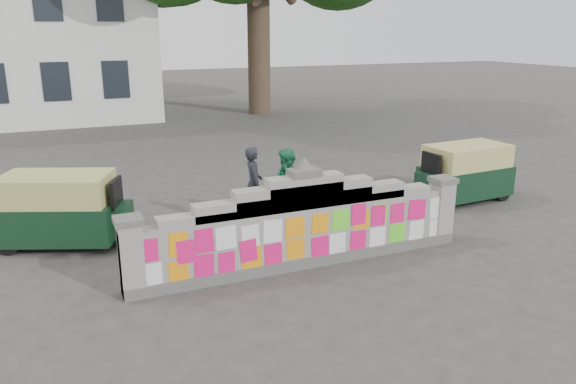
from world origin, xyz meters
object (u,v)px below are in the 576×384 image
at_px(rickshaw_left, 62,209).
at_px(rickshaw_right, 464,172).
at_px(cyclist_bike, 254,209).
at_px(pedestrian, 287,188).
at_px(cyclist_rider, 254,194).

bearing_deg(rickshaw_left, rickshaw_right, 17.64).
bearing_deg(rickshaw_right, cyclist_bike, -4.73).
relative_size(pedestrian, rickshaw_left, 0.63).
distance_m(rickshaw_left, rickshaw_right, 9.27).
bearing_deg(rickshaw_right, pedestrian, -4.11).
relative_size(cyclist_rider, rickshaw_right, 0.60).
height_order(cyclist_bike, cyclist_rider, cyclist_rider).
distance_m(pedestrian, rickshaw_right, 4.74).
height_order(rickshaw_left, rickshaw_right, rickshaw_left).
bearing_deg(pedestrian, rickshaw_left, -110.20).
height_order(cyclist_rider, pedestrian, pedestrian).
xyz_separation_m(cyclist_rider, rickshaw_right, (5.48, -0.12, -0.04)).
distance_m(cyclist_rider, rickshaw_left, 3.82).
height_order(pedestrian, rickshaw_right, pedestrian).
height_order(cyclist_bike, rickshaw_right, rickshaw_right).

